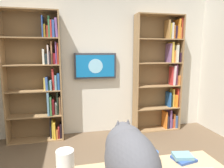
{
  "coord_description": "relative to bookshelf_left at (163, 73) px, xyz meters",
  "views": [
    {
      "loc": [
        0.58,
        1.56,
        1.55
      ],
      "look_at": [
        -0.01,
        -1.05,
        1.12
      ],
      "focal_mm": 32.23,
      "sensor_mm": 36.0,
      "label": 1
    }
  ],
  "objects": [
    {
      "name": "wall_back",
      "position": [
        1.26,
        -0.17,
        0.22
      ],
      "size": [
        4.52,
        0.06,
        2.7
      ],
      "primitive_type": "cube",
      "color": "beige",
      "rests_on": "ground"
    },
    {
      "name": "bookshelf_left",
      "position": [
        0.0,
        0.0,
        0.0
      ],
      "size": [
        0.92,
        0.28,
        2.24
      ],
      "color": "#937047",
      "rests_on": "ground"
    },
    {
      "name": "bookshelf_right",
      "position": [
        2.28,
        0.0,
        -0.02
      ],
      "size": [
        0.93,
        0.28,
        2.23
      ],
      "color": "#937047",
      "rests_on": "ground"
    },
    {
      "name": "wall_mounted_tv",
      "position": [
        1.33,
        -0.08,
        0.16
      ],
      "size": [
        0.78,
        0.07,
        0.47
      ],
      "color": "#333338"
    },
    {
      "name": "cat",
      "position": [
        1.5,
        2.56,
        -0.2
      ],
      "size": [
        0.32,
        0.66,
        0.39
      ],
      "color": "#4C4C51",
      "rests_on": "desk"
    },
    {
      "name": "paper_towel_roll",
      "position": [
        1.87,
        2.44,
        -0.29
      ],
      "size": [
        0.11,
        0.11,
        0.22
      ],
      "primitive_type": "cylinder",
      "color": "white",
      "rests_on": "desk"
    },
    {
      "name": "coffee_mug",
      "position": [
        1.24,
        2.34,
        -0.35
      ],
      "size": [
        0.08,
        0.08,
        0.1
      ],
      "primitive_type": "cylinder",
      "color": "#335999",
      "rests_on": "desk"
    },
    {
      "name": "desk_book_stack",
      "position": [
        1.0,
        2.35,
        -0.38
      ],
      "size": [
        0.18,
        0.16,
        0.05
      ],
      "color": "#2D4C93",
      "rests_on": "desk"
    }
  ]
}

